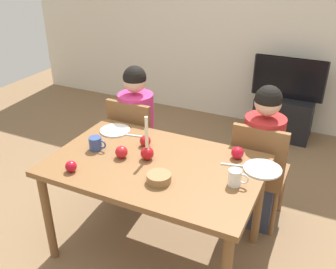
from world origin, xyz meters
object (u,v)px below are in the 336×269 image
(bowl_walnuts, at_px, (159,178))
(apple_near_candle, at_px, (71,166))
(chair_right, at_px, (259,169))
(person_right_child, at_px, (260,161))
(apple_by_left_plate, at_px, (121,152))
(mug_right, at_px, (235,178))
(dining_table, at_px, (155,174))
(apple_by_right_mug, at_px, (145,141))
(plate_left, at_px, (115,130))
(apple_far_edge, at_px, (237,153))
(person_left_child, at_px, (137,133))
(mug_left, at_px, (96,143))
(candle_centerpiece, at_px, (147,151))
(tv_stand, at_px, (283,117))
(tv, at_px, (289,78))
(plate_right, at_px, (263,169))
(chair_left, at_px, (135,140))

(bowl_walnuts, relative_size, apple_near_candle, 2.05)
(bowl_walnuts, xyz_separation_m, apple_near_candle, (-0.56, -0.14, 0.01))
(chair_right, distance_m, apple_near_candle, 1.40)
(person_right_child, relative_size, apple_by_left_plate, 13.73)
(person_right_child, height_order, mug_right, person_right_child)
(dining_table, xyz_separation_m, apple_by_right_mug, (-0.17, 0.18, 0.12))
(dining_table, height_order, plate_left, plate_left)
(chair_right, distance_m, plate_left, 1.14)
(apple_far_edge, bearing_deg, dining_table, -147.99)
(person_left_child, xyz_separation_m, mug_left, (0.05, -0.65, 0.23))
(apple_by_right_mug, bearing_deg, mug_left, -145.91)
(candle_centerpiece, bearing_deg, person_left_child, 125.60)
(mug_right, bearing_deg, bowl_walnuts, -158.41)
(mug_right, bearing_deg, tv_stand, 91.64)
(candle_centerpiece, bearing_deg, person_right_child, 43.88)
(bowl_walnuts, xyz_separation_m, apple_by_left_plate, (-0.36, 0.15, 0.02))
(mug_left, bearing_deg, tv, 67.85)
(apple_near_candle, bearing_deg, mug_right, 17.25)
(dining_table, distance_m, apple_by_left_plate, 0.27)
(mug_right, height_order, apple_by_left_plate, mug_right)
(apple_by_left_plate, bearing_deg, dining_table, 7.95)
(person_left_child, distance_m, mug_left, 0.69)
(bowl_walnuts, bearing_deg, plate_left, 142.73)
(person_left_child, distance_m, apple_near_candle, 0.99)
(person_left_child, bearing_deg, apple_near_candle, -85.35)
(bowl_walnuts, bearing_deg, mug_right, 21.59)
(apple_far_edge, bearing_deg, mug_left, -161.63)
(person_left_child, xyz_separation_m, plate_right, (1.17, -0.42, 0.19))
(candle_centerpiece, bearing_deg, bowl_walnuts, -47.09)
(person_left_child, bearing_deg, mug_right, -31.68)
(mug_right, bearing_deg, mug_left, 179.96)
(tv_stand, distance_m, apple_by_right_mug, 2.29)
(apple_near_candle, distance_m, apple_far_edge, 1.10)
(mug_right, height_order, apple_by_right_mug, mug_right)
(dining_table, distance_m, apple_near_candle, 0.55)
(apple_far_edge, bearing_deg, candle_centerpiece, -153.31)
(tv_stand, distance_m, apple_far_edge, 2.08)
(candle_centerpiece, bearing_deg, tv_stand, 76.35)
(dining_table, relative_size, plate_left, 6.02)
(candle_centerpiece, bearing_deg, chair_right, 42.33)
(candle_centerpiece, relative_size, apple_by_right_mug, 3.91)
(dining_table, distance_m, plate_left, 0.58)
(chair_left, relative_size, tv, 1.14)
(plate_left, bearing_deg, dining_table, -30.04)
(person_right_child, xyz_separation_m, tv, (-0.09, 1.66, 0.14))
(plate_right, xyz_separation_m, mug_right, (-0.11, -0.24, 0.05))
(plate_right, distance_m, apple_by_left_plate, 0.94)
(tv_stand, height_order, apple_near_candle, apple_near_candle)
(plate_right, height_order, bowl_walnuts, bowl_walnuts)
(chair_left, height_order, mug_right, chair_left)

